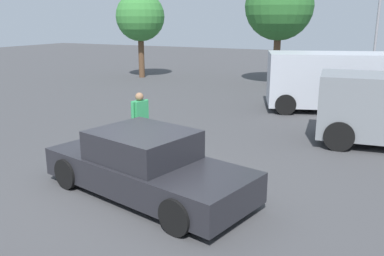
# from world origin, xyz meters

# --- Properties ---
(ground_plane) EXTENTS (80.00, 80.00, 0.00)m
(ground_plane) POSITION_xyz_m (0.00, 0.00, 0.00)
(ground_plane) COLOR #424244
(sedan_foreground) EXTENTS (4.69, 2.69, 1.30)m
(sedan_foreground) POSITION_xyz_m (0.16, -0.10, 0.59)
(sedan_foreground) COLOR #232328
(sedan_foreground) RESTS_ON ground_plane
(van_white) EXTENTS (5.66, 3.71, 2.19)m
(van_white) POSITION_xyz_m (2.48, 9.77, 1.18)
(van_white) COLOR #B2B7C1
(van_white) RESTS_ON ground_plane
(pedestrian) EXTENTS (0.34, 0.55, 1.57)m
(pedestrian) POSITION_xyz_m (-1.50, 2.22, 0.93)
(pedestrian) COLOR gray
(pedestrian) RESTS_ON ground_plane
(tree_back_left) EXTENTS (2.84, 2.84, 4.97)m
(tree_back_left) POSITION_xyz_m (-9.34, 14.24, 3.52)
(tree_back_left) COLOR brown
(tree_back_left) RESTS_ON ground_plane
(tree_back_center) EXTENTS (3.52, 3.52, 5.83)m
(tree_back_center) POSITION_xyz_m (-1.38, 15.09, 4.05)
(tree_back_center) COLOR brown
(tree_back_center) RESTS_ON ground_plane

